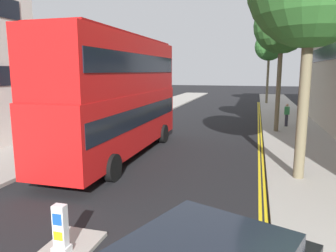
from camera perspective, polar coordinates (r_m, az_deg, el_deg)
name	(u,v)px	position (r m, az deg, el deg)	size (l,w,h in m)	color
sidewalk_right	(304,148)	(18.07, 23.27, -3.67)	(4.00, 80.00, 0.14)	#9E9991
sidewalk_left	(83,135)	(20.73, -15.11, -1.54)	(4.00, 80.00, 0.14)	#9E9991
kerb_line_outer	(263,156)	(15.97, 16.67, -5.22)	(0.10, 56.00, 0.01)	yellow
kerb_line_inner	(259,156)	(15.96, 16.10, -5.20)	(0.10, 56.00, 0.01)	yellow
keep_left_bollard	(61,231)	(7.62, -18.78, -17.51)	(0.36, 0.28, 1.11)	silver
double_decker_bus_away	(118,93)	(15.04, -9.08, 5.87)	(2.82, 10.81, 5.64)	red
pedestrian_far	(287,115)	(24.14, 20.62, 1.95)	(0.34, 0.22, 1.62)	#2D2D38
street_tree_mid	(282,26)	(21.90, 19.87, 16.58)	(3.48, 3.48, 8.47)	#6B6047
street_tree_far	(269,47)	(41.21, 17.80, 13.45)	(3.44, 3.44, 8.58)	#6B6047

